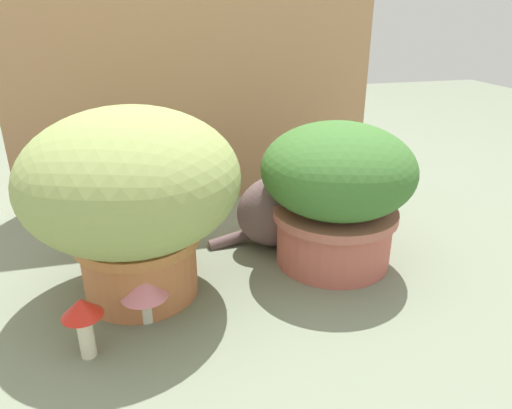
# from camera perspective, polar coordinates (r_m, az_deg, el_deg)

# --- Properties ---
(ground_plane) EXTENTS (6.00, 6.00, 0.00)m
(ground_plane) POSITION_cam_1_polar(r_m,az_deg,el_deg) (1.25, -4.53, -9.57)
(ground_plane) COLOR gray
(cardboard_backdrop) EXTENTS (1.26, 0.03, 0.99)m
(cardboard_backdrop) POSITION_cam_1_polar(r_m,az_deg,el_deg) (1.66, -7.41, 16.85)
(cardboard_backdrop) COLOR tan
(cardboard_backdrop) RESTS_ON ground
(grass_planter) EXTENTS (0.50, 0.50, 0.47)m
(grass_planter) POSITION_cam_1_polar(r_m,az_deg,el_deg) (1.13, -14.70, 1.50)
(grass_planter) COLOR #C07244
(grass_planter) RESTS_ON ground
(leafy_planter) EXTENTS (0.41, 0.41, 0.39)m
(leafy_planter) POSITION_cam_1_polar(r_m,az_deg,el_deg) (1.28, 9.72, 1.80)
(leafy_planter) COLOR #BE6053
(leafy_planter) RESTS_ON ground
(cat) EXTENTS (0.38, 0.20, 0.32)m
(cat) POSITION_cam_1_polar(r_m,az_deg,el_deg) (1.39, 3.52, -0.17)
(cat) COLOR #685050
(cat) RESTS_ON ground
(mushroom_ornament_pink) EXTENTS (0.11, 0.11, 0.12)m
(mushroom_ornament_pink) POSITION_cam_1_polar(r_m,az_deg,el_deg) (1.10, -13.38, -9.71)
(mushroom_ornament_pink) COLOR silver
(mushroom_ornament_pink) RESTS_ON ground
(mushroom_ornament_red) EXTENTS (0.08, 0.08, 0.14)m
(mushroom_ornament_red) POSITION_cam_1_polar(r_m,az_deg,el_deg) (1.02, -20.24, -12.45)
(mushroom_ornament_red) COLOR #ECE8C6
(mushroom_ornament_red) RESTS_ON ground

